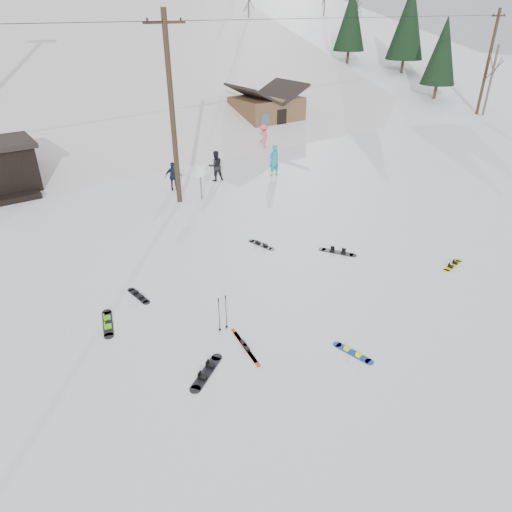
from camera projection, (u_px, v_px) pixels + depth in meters
ground at (341, 366)px, 12.93m from camera, size 200.00×200.00×0.00m
ski_slope at (27, 195)px, 58.18m from camera, size 60.00×85.24×65.97m
ridge_right at (285, 149)px, 73.31m from camera, size 45.66×93.98×54.59m
treeline_right at (313, 84)px, 61.30m from camera, size 20.00×60.00×10.00m
utility_pole at (172, 110)px, 21.76m from camera, size 2.00×0.26×9.00m
utility_pole_right at (488, 63)px, 40.09m from camera, size 2.00×0.26×9.00m
trail_sign at (201, 176)px, 23.64m from camera, size 0.50×0.09×1.85m
lift_hut at (4, 167)px, 24.79m from camera, size 3.40×4.10×2.75m
cabin at (267, 113)px, 37.04m from camera, size 5.39×4.40×3.77m
hero_snowboard at (353, 353)px, 13.41m from camera, size 0.47×1.35×0.10m
hero_skis at (245, 346)px, 13.65m from camera, size 0.42×1.90×0.10m
ski_poles at (223, 313)px, 14.11m from camera, size 0.34×0.09×1.24m
board_scatter_a at (206, 372)px, 12.68m from camera, size 1.43×1.07×0.12m
board_scatter_b at (139, 296)px, 16.07m from camera, size 0.39×1.34×0.09m
board_scatter_c at (108, 323)px, 14.66m from camera, size 0.68×1.59×0.12m
board_scatter_d at (338, 252)px, 18.95m from camera, size 0.98×1.42×0.11m
board_scatter_e at (453, 265)px, 17.96m from camera, size 1.38×0.45×0.10m
board_scatter_f at (262, 245)px, 19.54m from camera, size 0.53×1.40×0.10m
skier_teal at (274, 160)px, 27.26m from camera, size 0.69×0.45×1.87m
skier_dark at (216, 166)px, 26.49m from camera, size 0.99×0.85×1.77m
skier_pink at (264, 137)px, 32.36m from camera, size 1.32×1.19×1.78m
skier_navy at (174, 176)px, 25.10m from camera, size 1.00×0.80×1.59m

